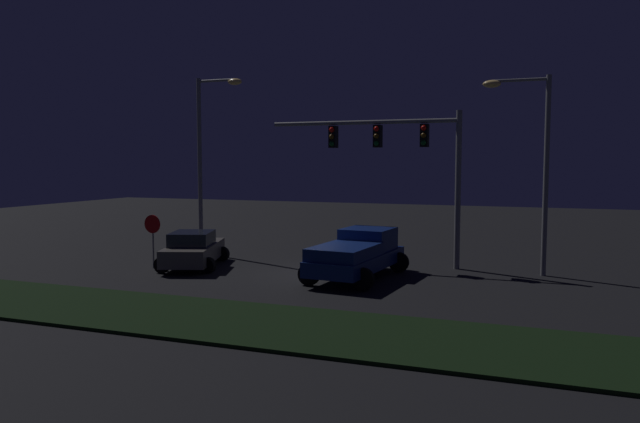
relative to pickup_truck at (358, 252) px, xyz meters
The scene contains 8 objects.
ground_plane 2.45m from the pickup_truck, behind, with size 80.00×80.00×0.00m, color black.
grass_median 7.79m from the pickup_truck, 106.80° to the right, with size 26.81×4.04×0.10m, color black.
pickup_truck is the anchor object (origin of this frame).
car_sedan 7.19m from the pickup_truck, behind, with size 3.35×4.75×1.51m.
traffic_signal_gantry 5.13m from the pickup_truck, 75.77° to the left, with size 8.32×0.56×6.50m.
street_lamp_left 9.98m from the pickup_truck, 159.03° to the left, with size 2.39×0.44×8.35m.
street_lamp_right 7.79m from the pickup_truck, 25.48° to the left, with size 2.54×0.44×7.70m.
stop_sign 8.65m from the pickup_truck, behind, with size 0.76×0.08×2.23m.
Camera 1 is at (8.73, -21.76, 4.40)m, focal length 33.61 mm.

